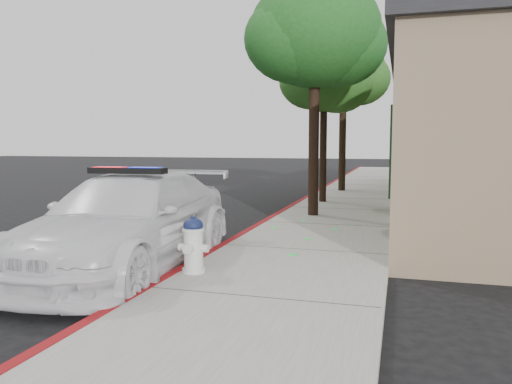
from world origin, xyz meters
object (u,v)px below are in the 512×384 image
at_px(police_car, 129,221).
at_px(street_tree_far, 344,74).
at_px(street_tree_mid, 325,79).
at_px(clapboard_building, 508,143).
at_px(street_tree_near, 315,37).
at_px(fire_hydrant, 193,244).

bearing_deg(police_car, street_tree_far, 78.61).
height_order(police_car, street_tree_far, street_tree_far).
distance_m(police_car, street_tree_mid, 10.14).
height_order(clapboard_building, street_tree_near, street_tree_near).
bearing_deg(police_car, street_tree_near, 68.20).
xyz_separation_m(police_car, street_tree_far, (2.07, 13.47, 4.10)).
relative_size(police_car, street_tree_far, 0.89).
bearing_deg(clapboard_building, police_car, -126.10).
bearing_deg(street_tree_near, clapboard_building, 38.82).
xyz_separation_m(clapboard_building, street_tree_near, (-5.62, -4.52, 2.78)).
height_order(police_car, street_tree_near, street_tree_near).
relative_size(police_car, fire_hydrant, 6.54).
height_order(police_car, street_tree_mid, street_tree_mid).
xyz_separation_m(street_tree_mid, street_tree_far, (0.17, 4.11, 0.69)).
bearing_deg(clapboard_building, street_tree_mid, -168.02).
distance_m(fire_hydrant, street_tree_near, 7.90).
distance_m(fire_hydrant, street_tree_mid, 10.51).
bearing_deg(fire_hydrant, street_tree_mid, 87.49).
bearing_deg(street_tree_far, street_tree_mid, -92.43).
height_order(clapboard_building, police_car, clapboard_building).
bearing_deg(street_tree_far, street_tree_near, -89.67).
relative_size(clapboard_building, street_tree_mid, 3.88).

